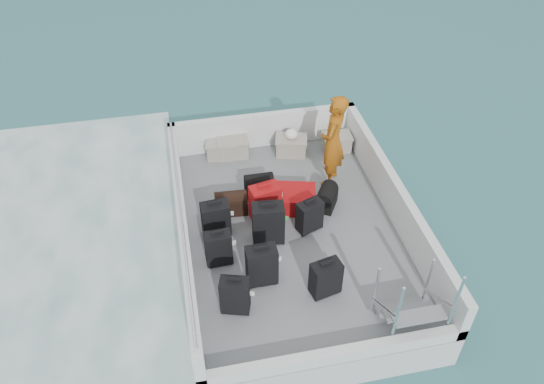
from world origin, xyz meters
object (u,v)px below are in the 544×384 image
(crate_3, at_px, (337,143))
(suitcase_0, at_px, (235,296))
(suitcase_2, at_px, (216,220))
(passenger, at_px, (333,141))
(crate_2, at_px, (291,146))
(crate_1, at_px, (233,148))
(suitcase_7, at_px, (310,217))
(suitcase_5, at_px, (265,203))
(crate_0, at_px, (221,150))
(suitcase_4, at_px, (268,224))
(suitcase_1, at_px, (219,249))
(suitcase_3, at_px, (262,266))
(suitcase_8, at_px, (290,199))
(suitcase_6, at_px, (326,279))

(crate_3, bearing_deg, suitcase_0, -126.58)
(suitcase_2, height_order, passenger, passenger)
(crate_2, distance_m, passenger, 1.28)
(crate_1, bearing_deg, suitcase_7, -67.89)
(suitcase_5, height_order, crate_0, suitcase_5)
(suitcase_7, relative_size, crate_2, 1.03)
(suitcase_2, height_order, crate_2, suitcase_2)
(crate_1, bearing_deg, crate_3, -6.64)
(suitcase_4, relative_size, crate_1, 1.31)
(suitcase_2, distance_m, crate_0, 2.09)
(suitcase_7, bearing_deg, suitcase_1, 174.17)
(suitcase_3, xyz_separation_m, crate_1, (0.04, 3.16, -0.17))
(crate_1, xyz_separation_m, crate_3, (1.99, -0.23, -0.01))
(suitcase_5, bearing_deg, suitcase_4, -107.52)
(suitcase_7, bearing_deg, crate_0, 95.87)
(suitcase_1, relative_size, suitcase_3, 0.88)
(suitcase_3, bearing_deg, suitcase_7, 42.97)
(suitcase_8, bearing_deg, crate_2, 0.69)
(suitcase_1, height_order, crate_2, suitcase_1)
(suitcase_2, bearing_deg, suitcase_4, -25.16)
(suitcase_2, xyz_separation_m, suitcase_5, (0.84, 0.22, 0.01))
(crate_2, bearing_deg, passenger, -62.34)
(suitcase_6, relative_size, suitcase_7, 1.04)
(suitcase_3, bearing_deg, suitcase_0, -137.27)
(passenger, bearing_deg, crate_2, -121.26)
(crate_2, height_order, passenger, passenger)
(suitcase_1, distance_m, suitcase_2, 0.61)
(suitcase_6, distance_m, crate_1, 3.64)
(crate_3, bearing_deg, suitcase_1, -136.97)
(suitcase_7, relative_size, crate_1, 1.02)
(suitcase_1, distance_m, suitcase_8, 1.69)
(suitcase_0, bearing_deg, crate_3, 69.94)
(suitcase_4, height_order, crate_0, suitcase_4)
(crate_0, distance_m, passenger, 2.25)
(suitcase_1, relative_size, suitcase_7, 1.05)
(crate_3, bearing_deg, suitcase_6, -109.74)
(suitcase_4, xyz_separation_m, crate_2, (0.89, 2.18, -0.20))
(suitcase_2, relative_size, crate_2, 1.15)
(suitcase_0, xyz_separation_m, suitcase_2, (-0.07, 1.54, 0.01))
(suitcase_2, xyz_separation_m, crate_2, (1.67, 1.88, -0.15))
(suitcase_1, distance_m, suitcase_6, 1.67)
(suitcase_1, height_order, suitcase_3, suitcase_3)
(suitcase_3, bearing_deg, suitcase_1, 137.84)
(crate_3, bearing_deg, suitcase_4, -129.96)
(suitcase_8, bearing_deg, suitcase_1, 141.69)
(suitcase_6, xyz_separation_m, suitcase_8, (-0.07, 1.90, -0.13))
(suitcase_3, xyz_separation_m, suitcase_8, (0.78, 1.51, -0.17))
(passenger, bearing_deg, suitcase_3, -7.65)
(suitcase_6, xyz_separation_m, crate_1, (-0.81, 3.54, -0.13))
(suitcase_6, height_order, crate_3, suitcase_6)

